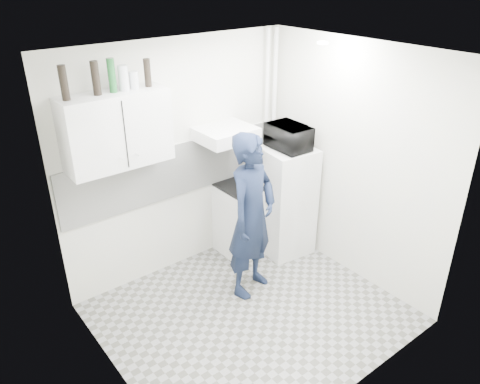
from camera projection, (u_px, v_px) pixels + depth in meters
floor at (251, 313)px, 4.81m from camera, size 2.80×2.80×0.00m
ceiling at (254, 54)px, 3.65m from camera, size 2.80×2.80×0.00m
wall_back at (180, 160)px, 5.11m from camera, size 2.80×0.00×2.80m
wall_left at (106, 256)px, 3.46m from camera, size 0.00×2.60×2.60m
wall_right at (353, 164)px, 5.01m from camera, size 0.00×2.60×2.60m
person at (252, 216)px, 4.80m from camera, size 0.76×0.61×1.80m
stove at (242, 219)px, 5.70m from camera, size 0.54×0.54×0.87m
fridge at (286, 201)px, 5.61m from camera, size 0.62×0.62×1.34m
stove_top at (242, 185)px, 5.50m from camera, size 0.52×0.52×0.03m
saucepan at (244, 181)px, 5.46m from camera, size 0.16×0.16×0.09m
microwave at (289, 137)px, 5.25m from camera, size 0.51×0.36×0.28m
bottle_a at (64, 83)px, 3.88m from camera, size 0.07×0.07×0.29m
bottle_c at (96, 78)px, 4.04m from camera, size 0.07×0.07×0.29m
bottle_d at (112, 75)px, 4.12m from camera, size 0.07×0.07×0.30m
canister_a at (123, 78)px, 4.19m from camera, size 0.09×0.09×0.23m
canister_b at (134, 80)px, 4.26m from camera, size 0.08×0.08×0.16m
bottle_e at (147, 73)px, 4.32m from camera, size 0.06×0.06×0.26m
upper_cabinet at (117, 130)px, 4.33m from camera, size 1.00×0.35×0.70m
range_hood at (226, 134)px, 5.07m from camera, size 0.60×0.50×0.14m
backsplash at (181, 169)px, 5.15m from camera, size 2.74×0.03×0.60m
pipe_a at (273, 137)px, 5.78m from camera, size 0.05×0.05×2.60m
pipe_b at (266, 139)px, 5.71m from camera, size 0.04×0.04×2.60m
ceiling_spot_fixture at (323, 43)px, 4.36m from camera, size 0.10×0.10×0.02m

